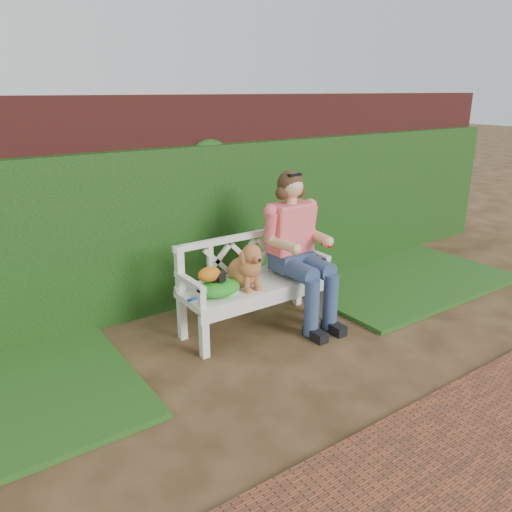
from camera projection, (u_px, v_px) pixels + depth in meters
ground at (284, 366)px, 4.26m from camera, size 60.00×60.00×0.00m
brick_wall at (178, 201)px, 5.39m from camera, size 10.00×0.30×2.20m
ivy_hedge at (188, 228)px, 5.30m from camera, size 10.00×0.18×1.70m
grass_right at (391, 276)px, 6.26m from camera, size 2.60×2.00×0.05m
brick_paving at (448, 478)px, 3.02m from camera, size 4.00×1.20×0.03m
garden_bench at (256, 305)px, 4.89m from camera, size 1.61×0.67×0.48m
seated_woman at (293, 246)px, 4.94m from camera, size 0.93×1.05×1.55m
dog at (245, 264)px, 4.63m from camera, size 0.40×0.48×0.45m
tennis_racket at (222, 292)px, 4.56m from camera, size 0.57×0.31×0.03m
green_bag at (219, 288)px, 4.50m from camera, size 0.47×0.40×0.14m
camera_item at (218, 276)px, 4.47m from camera, size 0.12×0.10×0.08m
baseball_glove at (209, 274)px, 4.43m from camera, size 0.26×0.23×0.14m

